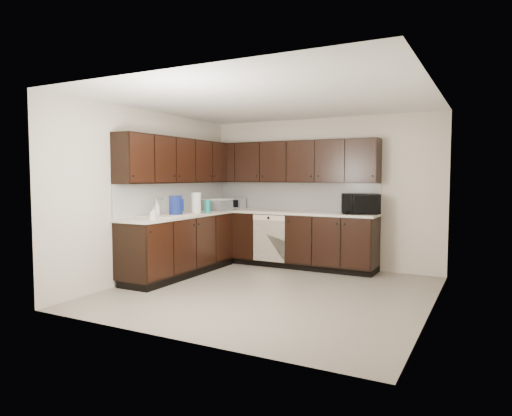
{
  "coord_description": "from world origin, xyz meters",
  "views": [
    {
      "loc": [
        2.6,
        -5.34,
        1.53
      ],
      "look_at": [
        -0.52,
        0.6,
        1.06
      ],
      "focal_mm": 32.0,
      "sensor_mm": 36.0,
      "label": 1
    }
  ],
  "objects_px": {
    "toaster_oven": "(235,203)",
    "blue_pitcher": "(176,206)",
    "sink": "(167,220)",
    "microwave": "(360,204)",
    "storage_bin": "(216,205)"
  },
  "relations": [
    {
      "from": "blue_pitcher",
      "to": "storage_bin",
      "type": "bearing_deg",
      "value": 74.89
    },
    {
      "from": "toaster_oven",
      "to": "sink",
      "type": "bearing_deg",
      "value": -97.44
    },
    {
      "from": "microwave",
      "to": "blue_pitcher",
      "type": "height_order",
      "value": "microwave"
    },
    {
      "from": "sink",
      "to": "blue_pitcher",
      "type": "relative_size",
      "value": 2.72
    },
    {
      "from": "sink",
      "to": "blue_pitcher",
      "type": "xyz_separation_m",
      "value": [
        0.09,
        0.1,
        0.21
      ]
    },
    {
      "from": "toaster_oven",
      "to": "blue_pitcher",
      "type": "bearing_deg",
      "value": -94.69
    },
    {
      "from": "microwave",
      "to": "blue_pitcher",
      "type": "xyz_separation_m",
      "value": [
        -2.34,
        -1.6,
        -0.01
      ]
    },
    {
      "from": "microwave",
      "to": "storage_bin",
      "type": "distance_m",
      "value": 2.46
    },
    {
      "from": "sink",
      "to": "toaster_oven",
      "type": "relative_size",
      "value": 2.57
    },
    {
      "from": "storage_bin",
      "to": "blue_pitcher",
      "type": "bearing_deg",
      "value": -85.67
    },
    {
      "from": "sink",
      "to": "microwave",
      "type": "relative_size",
      "value": 1.45
    },
    {
      "from": "toaster_oven",
      "to": "storage_bin",
      "type": "height_order",
      "value": "toaster_oven"
    },
    {
      "from": "toaster_oven",
      "to": "blue_pitcher",
      "type": "xyz_separation_m",
      "value": [
        -0.04,
        -1.69,
        0.05
      ]
    },
    {
      "from": "sink",
      "to": "microwave",
      "type": "bearing_deg",
      "value": 34.93
    },
    {
      "from": "sink",
      "to": "blue_pitcher",
      "type": "distance_m",
      "value": 0.25
    }
  ]
}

